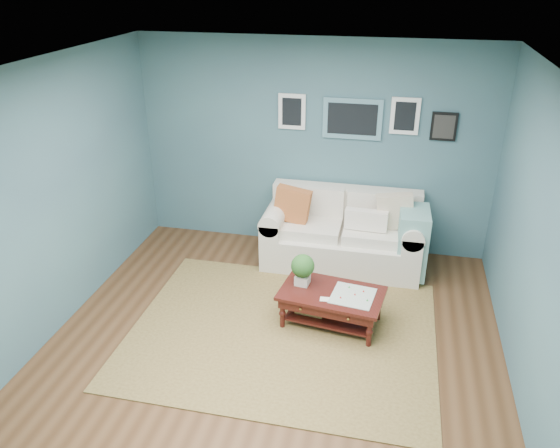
# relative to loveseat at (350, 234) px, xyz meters

# --- Properties ---
(room_shell) EXTENTS (5.00, 5.02, 2.70)m
(room_shell) POSITION_rel_loveseat_xyz_m (-0.55, -1.97, 0.94)
(room_shell) COLOR brown
(room_shell) RESTS_ON ground
(area_rug) EXTENTS (3.11, 2.49, 0.01)m
(area_rug) POSITION_rel_loveseat_xyz_m (-0.51, -1.61, -0.41)
(area_rug) COLOR brown
(area_rug) RESTS_ON ground
(loveseat) EXTENTS (1.99, 0.90, 1.02)m
(loveseat) POSITION_rel_loveseat_xyz_m (0.00, 0.00, 0.00)
(loveseat) COLOR white
(loveseat) RESTS_ON ground
(coffee_table) EXTENTS (1.13, 0.75, 0.74)m
(coffee_table) POSITION_rel_loveseat_xyz_m (-0.10, -1.33, -0.09)
(coffee_table) COLOR black
(coffee_table) RESTS_ON ground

